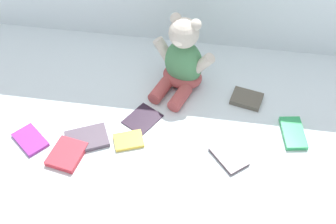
{
  "coord_description": "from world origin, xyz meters",
  "views": [
    {
      "loc": [
        0.15,
        -1.02,
        1.14
      ],
      "look_at": [
        0.01,
        -0.1,
        0.1
      ],
      "focal_mm": 46.64,
      "sensor_mm": 36.0,
      "label": 1
    }
  ],
  "objects_px": {
    "book_case_5": "(143,119)",
    "book_case_6": "(129,141)",
    "book_case_7": "(293,133)",
    "book_case_8": "(229,157)",
    "teddy_bear": "(182,61)",
    "book_case_0": "(30,140)",
    "book_case_2": "(67,154)",
    "book_case_3": "(247,99)",
    "book_case_4": "(87,139)"
  },
  "relations": [
    {
      "from": "book_case_5",
      "to": "book_case_6",
      "type": "relative_size",
      "value": 1.24
    },
    {
      "from": "book_case_7",
      "to": "book_case_8",
      "type": "relative_size",
      "value": 1.12
    },
    {
      "from": "teddy_bear",
      "to": "book_case_0",
      "type": "relative_size",
      "value": 2.42
    },
    {
      "from": "book_case_2",
      "to": "book_case_8",
      "type": "distance_m",
      "value": 0.52
    },
    {
      "from": "book_case_3",
      "to": "book_case_8",
      "type": "xyz_separation_m",
      "value": [
        -0.05,
        -0.26,
        -0.0
      ]
    },
    {
      "from": "book_case_0",
      "to": "book_case_3",
      "type": "distance_m",
      "value": 0.76
    },
    {
      "from": "book_case_2",
      "to": "book_case_6",
      "type": "xyz_separation_m",
      "value": [
        0.18,
        0.09,
        -0.0
      ]
    },
    {
      "from": "book_case_4",
      "to": "book_case_6",
      "type": "relative_size",
      "value": 1.44
    },
    {
      "from": "book_case_7",
      "to": "book_case_2",
      "type": "bearing_deg",
      "value": -174.3
    },
    {
      "from": "book_case_2",
      "to": "book_case_3",
      "type": "distance_m",
      "value": 0.65
    },
    {
      "from": "teddy_bear",
      "to": "book_case_4",
      "type": "relative_size",
      "value": 2.12
    },
    {
      "from": "book_case_0",
      "to": "book_case_7",
      "type": "height_order",
      "value": "book_case_7"
    },
    {
      "from": "book_case_4",
      "to": "book_case_8",
      "type": "height_order",
      "value": "book_case_4"
    },
    {
      "from": "book_case_3",
      "to": "book_case_8",
      "type": "height_order",
      "value": "book_case_3"
    },
    {
      "from": "book_case_0",
      "to": "book_case_8",
      "type": "bearing_deg",
      "value": -47.93
    },
    {
      "from": "teddy_bear",
      "to": "book_case_5",
      "type": "height_order",
      "value": "teddy_bear"
    },
    {
      "from": "book_case_4",
      "to": "book_case_5",
      "type": "distance_m",
      "value": 0.2
    },
    {
      "from": "book_case_4",
      "to": "book_case_7",
      "type": "relative_size",
      "value": 1.02
    },
    {
      "from": "book_case_5",
      "to": "book_case_7",
      "type": "distance_m",
      "value": 0.51
    },
    {
      "from": "book_case_0",
      "to": "book_case_7",
      "type": "distance_m",
      "value": 0.87
    },
    {
      "from": "book_case_3",
      "to": "book_case_4",
      "type": "relative_size",
      "value": 0.78
    },
    {
      "from": "book_case_2",
      "to": "book_case_3",
      "type": "xyz_separation_m",
      "value": [
        0.56,
        0.33,
        -0.0
      ]
    },
    {
      "from": "book_case_0",
      "to": "book_case_7",
      "type": "xyz_separation_m",
      "value": [
        0.86,
        0.16,
        0.0
      ]
    },
    {
      "from": "book_case_4",
      "to": "book_case_5",
      "type": "bearing_deg",
      "value": -80.08
    },
    {
      "from": "book_case_7",
      "to": "book_case_0",
      "type": "bearing_deg",
      "value": -179.36
    },
    {
      "from": "book_case_5",
      "to": "book_case_8",
      "type": "height_order",
      "value": "book_case_8"
    },
    {
      "from": "book_case_0",
      "to": "book_case_6",
      "type": "xyz_separation_m",
      "value": [
        0.32,
        0.05,
        0.0
      ]
    },
    {
      "from": "book_case_3",
      "to": "book_case_8",
      "type": "relative_size",
      "value": 0.89
    },
    {
      "from": "teddy_bear",
      "to": "book_case_4",
      "type": "distance_m",
      "value": 0.43
    },
    {
      "from": "teddy_bear",
      "to": "book_case_2",
      "type": "distance_m",
      "value": 0.51
    },
    {
      "from": "book_case_0",
      "to": "book_case_5",
      "type": "xyz_separation_m",
      "value": [
        0.35,
        0.15,
        -0.0
      ]
    },
    {
      "from": "book_case_6",
      "to": "book_case_8",
      "type": "xyz_separation_m",
      "value": [
        0.33,
        -0.02,
        -0.0
      ]
    },
    {
      "from": "book_case_6",
      "to": "book_case_8",
      "type": "relative_size",
      "value": 0.79
    },
    {
      "from": "book_case_6",
      "to": "book_case_7",
      "type": "bearing_deg",
      "value": 80.26
    },
    {
      "from": "teddy_bear",
      "to": "book_case_5",
      "type": "bearing_deg",
      "value": -99.44
    },
    {
      "from": "book_case_4",
      "to": "book_case_7",
      "type": "bearing_deg",
      "value": -105.23
    },
    {
      "from": "book_case_5",
      "to": "book_case_6",
      "type": "bearing_deg",
      "value": 105.63
    },
    {
      "from": "book_case_0",
      "to": "book_case_2",
      "type": "xyz_separation_m",
      "value": [
        0.14,
        -0.04,
        0.0
      ]
    },
    {
      "from": "book_case_8",
      "to": "book_case_5",
      "type": "bearing_deg",
      "value": 117.75
    },
    {
      "from": "teddy_bear",
      "to": "book_case_2",
      "type": "bearing_deg",
      "value": -109.8
    },
    {
      "from": "book_case_3",
      "to": "book_case_6",
      "type": "distance_m",
      "value": 0.45
    },
    {
      "from": "book_case_7",
      "to": "book_case_8",
      "type": "distance_m",
      "value": 0.24
    },
    {
      "from": "book_case_0",
      "to": "book_case_6",
      "type": "bearing_deg",
      "value": -42.54
    },
    {
      "from": "teddy_bear",
      "to": "book_case_4",
      "type": "height_order",
      "value": "teddy_bear"
    },
    {
      "from": "teddy_bear",
      "to": "book_case_5",
      "type": "distance_m",
      "value": 0.25
    },
    {
      "from": "book_case_3",
      "to": "book_case_2",
      "type": "bearing_deg",
      "value": -46.37
    },
    {
      "from": "book_case_6",
      "to": "book_case_3",
      "type": "bearing_deg",
      "value": 101.62
    },
    {
      "from": "book_case_0",
      "to": "book_case_4",
      "type": "xyz_separation_m",
      "value": [
        0.18,
        0.03,
        0.0
      ]
    },
    {
      "from": "book_case_0",
      "to": "book_case_8",
      "type": "relative_size",
      "value": 1.0
    },
    {
      "from": "teddy_bear",
      "to": "book_case_7",
      "type": "height_order",
      "value": "teddy_bear"
    }
  ]
}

